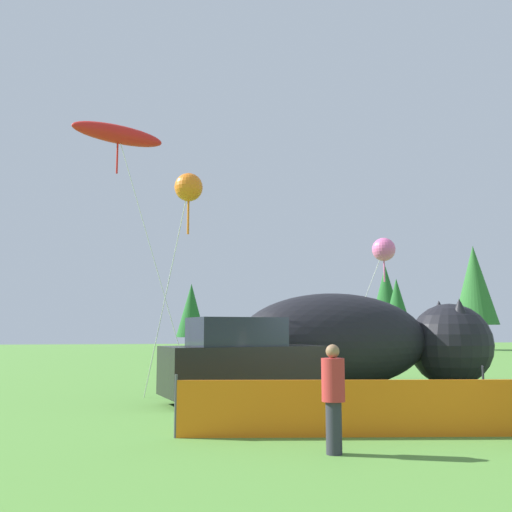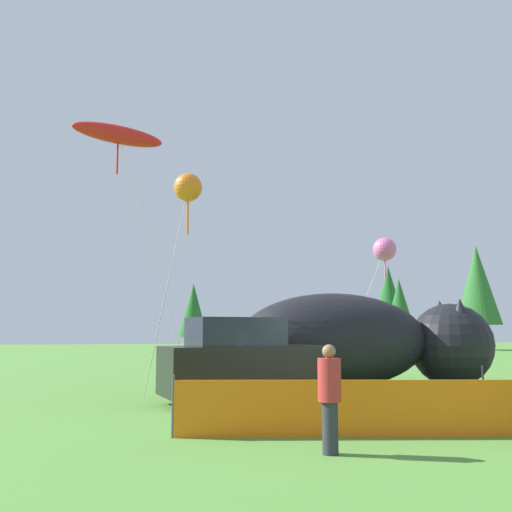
{
  "view_description": "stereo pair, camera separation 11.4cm",
  "coord_description": "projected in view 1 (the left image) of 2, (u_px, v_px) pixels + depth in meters",
  "views": [
    {
      "loc": [
        -3.96,
        -12.82,
        1.87
      ],
      "look_at": [
        -0.98,
        4.75,
        4.15
      ],
      "focal_mm": 40.0,
      "sensor_mm": 36.0,
      "label": 1
    },
    {
      "loc": [
        -3.85,
        -12.84,
        1.87
      ],
      "look_at": [
        -0.98,
        4.75,
        4.15
      ],
      "focal_mm": 40.0,
      "sensor_mm": 36.0,
      "label": 2
    }
  ],
  "objects": [
    {
      "name": "kite_red_lizard",
      "position": [
        118.0,
        135.0,
        18.43
      ],
      "size": [
        3.97,
        1.48,
        8.58
      ],
      "color": "silver",
      "rests_on": "ground"
    },
    {
      "name": "parked_car",
      "position": [
        242.0,
        362.0,
        14.43
      ],
      "size": [
        4.33,
        2.63,
        2.15
      ],
      "rotation": [
        0.0,
        0.0,
        0.24
      ],
      "color": "black",
      "rests_on": "ground"
    },
    {
      "name": "horizon_tree_mid",
      "position": [
        191.0,
        311.0,
        42.72
      ],
      "size": [
        2.2,
        2.2,
        5.26
      ],
      "color": "brown",
      "rests_on": "ground"
    },
    {
      "name": "safety_fence",
      "position": [
        456.0,
        408.0,
        9.98
      ],
      "size": [
        9.74,
        1.47,
        1.08
      ],
      "rotation": [
        0.0,
        0.0,
        -0.15
      ],
      "color": "orange",
      "rests_on": "ground"
    },
    {
      "name": "kite_pink_octopus",
      "position": [
        384.0,
        250.0,
        22.81
      ],
      "size": [
        2.51,
        0.93,
        5.5
      ],
      "color": "silver",
      "rests_on": "ground"
    },
    {
      "name": "ground_plane",
      "position": [
        333.0,
        411.0,
        12.96
      ],
      "size": [
        120.0,
        120.0,
        0.0
      ],
      "primitive_type": "plane",
      "color": "#548C38"
    },
    {
      "name": "spectator_in_black_shirt",
      "position": [
        333.0,
        394.0,
        8.64
      ],
      "size": [
        0.36,
        0.36,
        1.63
      ],
      "color": "#2D2D38",
      "rests_on": "ground"
    },
    {
      "name": "folding_chair",
      "position": [
        477.0,
        382.0,
        14.29
      ],
      "size": [
        0.75,
        0.75,
        0.94
      ],
      "rotation": [
        0.0,
        0.0,
        2.65
      ],
      "color": "black",
      "rests_on": "ground"
    },
    {
      "name": "horizon_tree_west",
      "position": [
        386.0,
        298.0,
        54.0
      ],
      "size": [
        3.29,
        3.29,
        7.84
      ],
      "color": "brown",
      "rests_on": "ground"
    },
    {
      "name": "kite_orange_flower",
      "position": [
        188.0,
        188.0,
        15.57
      ],
      "size": [
        1.49,
        1.34,
        6.1
      ],
      "color": "silver",
      "rests_on": "ground"
    },
    {
      "name": "horizon_tree_east",
      "position": [
        397.0,
        306.0,
        48.21
      ],
      "size": [
        2.57,
        2.57,
        6.12
      ],
      "color": "brown",
      "rests_on": "ground"
    },
    {
      "name": "horizon_tree_northeast",
      "position": [
        475.0,
        285.0,
        51.28
      ],
      "size": [
        3.93,
        3.93,
        9.37
      ],
      "color": "brown",
      "rests_on": "ground"
    },
    {
      "name": "inflatable_cat",
      "position": [
        362.0,
        344.0,
        18.23
      ],
      "size": [
        8.39,
        3.15,
        3.0
      ],
      "rotation": [
        0.0,
        0.0,
        -0.03
      ],
      "color": "black",
      "rests_on": "ground"
    }
  ]
}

